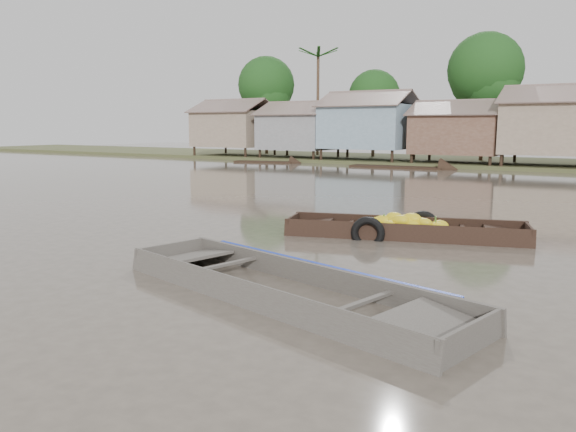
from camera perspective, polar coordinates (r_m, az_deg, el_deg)
The scene contains 4 objects.
ground at distance 12.23m, azimuth -1.59°, elevation -4.06°, with size 120.00×120.00×0.00m, color #51483E.
riverbank at distance 42.00m, azimuth 26.97°, elevation 8.57°, with size 120.00×12.47×10.22m.
banana_boat at distance 14.58m, azimuth 11.41°, elevation -1.34°, with size 6.17×3.06×0.87m.
viewer_boat at distance 9.36m, azimuth -0.25°, elevation -7.94°, with size 7.01×3.35×0.55m.
Camera 1 is at (6.48, -9.99, 2.80)m, focal length 35.00 mm.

